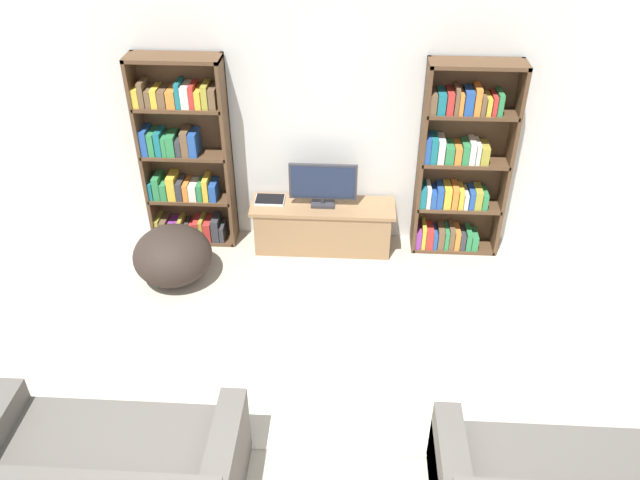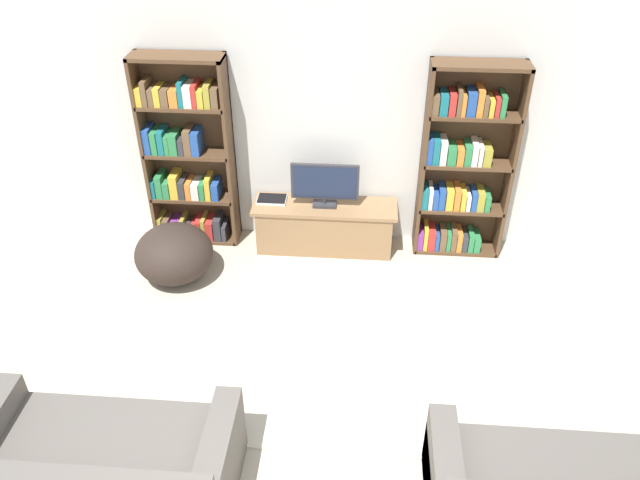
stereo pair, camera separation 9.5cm
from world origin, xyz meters
The scene contains 8 objects.
wall_back centered at (0.00, 4.23, 1.30)m, with size 8.80×0.06×2.60m.
bookshelf_left centered at (-1.44, 4.05, 0.96)m, with size 0.88×0.30×2.01m.
bookshelf_right centered at (1.31, 4.06, 0.96)m, with size 0.88×0.30×2.01m.
tv_stand centered at (-0.03, 3.95, 0.26)m, with size 1.48×0.44×0.52m.
television centered at (-0.03, 3.95, 0.76)m, with size 0.68×0.16×0.46m.
laptop centered at (-0.58, 4.00, 0.53)m, with size 0.30×0.21×0.03m.
area_rug centered at (0.09, 2.16, 0.01)m, with size 2.27×1.63×0.02m.
beanbag_ottoman centered at (-1.46, 3.32, 0.28)m, with size 0.76×0.76×0.56m, color #2D231E.
Camera 1 is at (0.25, -1.50, 3.84)m, focal length 35.00 mm.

